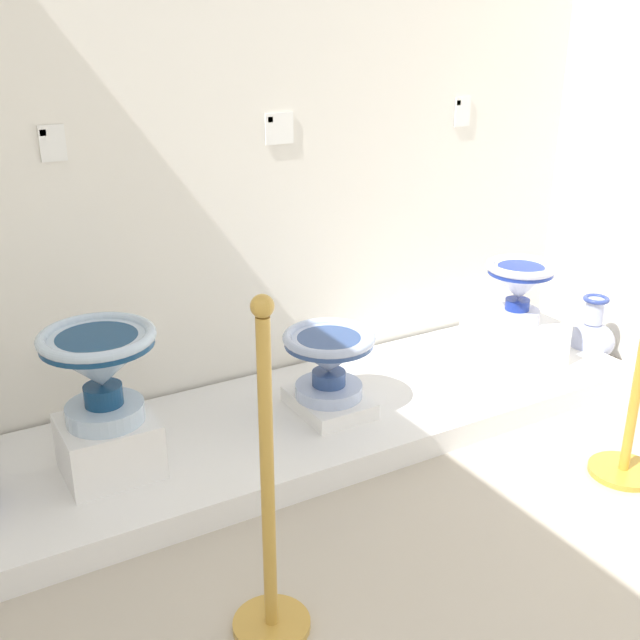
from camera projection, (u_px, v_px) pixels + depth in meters
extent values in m
cube|color=white|center=(273.00, 86.00, 3.38)|extent=(3.71, 0.06, 2.91)
cube|color=white|center=(330.00, 415.00, 3.50)|extent=(3.05, 0.90, 0.11)
cube|color=white|center=(109.00, 446.00, 2.92)|extent=(0.35, 0.32, 0.22)
cylinder|color=#ADC4DD|center=(105.00, 412.00, 2.87)|extent=(0.29, 0.29, 0.07)
cylinder|color=navy|center=(103.00, 395.00, 2.84)|extent=(0.14, 0.14, 0.08)
cone|color=#ADC4DD|center=(99.00, 361.00, 2.79)|extent=(0.42, 0.42, 0.20)
cylinder|color=navy|center=(97.00, 342.00, 2.76)|extent=(0.41, 0.41, 0.03)
torus|color=#ADC4DD|center=(97.00, 336.00, 2.76)|extent=(0.42, 0.42, 0.04)
cylinder|color=navy|center=(97.00, 338.00, 2.76)|extent=(0.29, 0.29, 0.01)
cube|color=white|center=(329.00, 403.00, 3.42)|extent=(0.29, 0.38, 0.07)
cylinder|color=#ABBCE1|center=(329.00, 390.00, 3.39)|extent=(0.30, 0.30, 0.06)
cylinder|color=#2E4881|center=(329.00, 378.00, 3.37)|extent=(0.15, 0.15, 0.06)
cone|color=#ABBCE1|center=(329.00, 355.00, 3.33)|extent=(0.39, 0.39, 0.16)
cylinder|color=#2E4881|center=(329.00, 342.00, 3.31)|extent=(0.39, 0.39, 0.03)
torus|color=#ABBCE1|center=(329.00, 337.00, 3.30)|extent=(0.40, 0.40, 0.04)
cylinder|color=#2E4881|center=(329.00, 339.00, 3.30)|extent=(0.28, 0.28, 0.01)
cube|color=white|center=(514.00, 342.00, 3.87)|extent=(0.40, 0.38, 0.22)
cylinder|color=silver|center=(516.00, 315.00, 3.81)|extent=(0.23, 0.23, 0.06)
cylinder|color=#1D3398|center=(517.00, 304.00, 3.79)|extent=(0.12, 0.12, 0.05)
cone|color=silver|center=(520.00, 283.00, 3.75)|extent=(0.32, 0.32, 0.17)
cylinder|color=#1D3398|center=(521.00, 271.00, 3.73)|extent=(0.31, 0.31, 0.03)
torus|color=silver|center=(521.00, 267.00, 3.72)|extent=(0.34, 0.34, 0.04)
cylinder|color=#1D3398|center=(521.00, 268.00, 3.72)|extent=(0.22, 0.22, 0.01)
cube|color=white|center=(53.00, 143.00, 2.97)|extent=(0.10, 0.01, 0.14)
cube|color=slate|center=(43.00, 133.00, 2.93)|extent=(0.02, 0.01, 0.02)
cube|color=white|center=(279.00, 128.00, 3.42)|extent=(0.14, 0.01, 0.14)
cube|color=#5B9E4C|center=(270.00, 120.00, 3.39)|extent=(0.02, 0.01, 0.02)
cube|color=white|center=(463.00, 112.00, 3.90)|extent=(0.10, 0.01, 0.15)
cube|color=#5B9E4C|center=(459.00, 103.00, 3.87)|extent=(0.02, 0.01, 0.02)
cylinder|color=navy|center=(588.00, 361.00, 4.15)|extent=(0.15, 0.15, 0.03)
ellipsoid|color=#A4ACD1|center=(590.00, 341.00, 4.11)|extent=(0.25, 0.25, 0.20)
cylinder|color=#A4ACD1|center=(595.00, 311.00, 4.04)|extent=(0.10, 0.10, 0.14)
torus|color=navy|center=(596.00, 299.00, 4.02)|extent=(0.13, 0.13, 0.02)
cylinder|color=#BA8D39|center=(272.00, 624.00, 2.36)|extent=(0.24, 0.24, 0.02)
cylinder|color=#BA8D39|center=(268.00, 482.00, 2.17)|extent=(0.04, 0.04, 1.00)
sphere|color=#BA8D39|center=(262.00, 306.00, 1.97)|extent=(0.06, 0.06, 0.06)
cylinder|color=gold|center=(623.00, 471.00, 3.15)|extent=(0.28, 0.28, 0.02)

